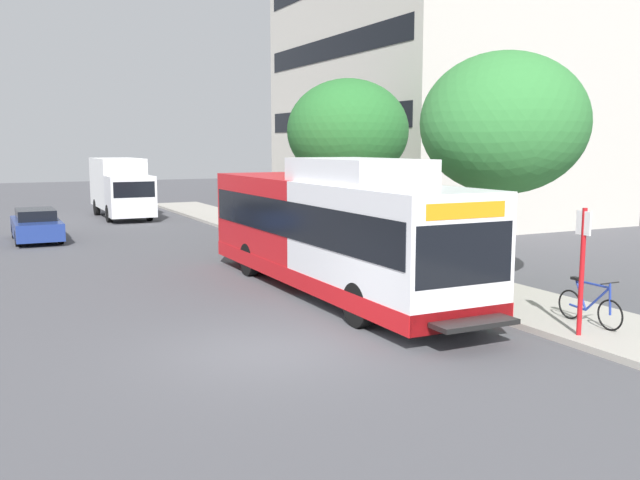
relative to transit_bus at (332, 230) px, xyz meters
name	(u,v)px	position (x,y,z in m)	size (l,w,h in m)	color
ground_plane	(167,280)	(-3.61, 3.63, -1.70)	(120.00, 120.00, 0.00)	#4C4C51
sidewalk_curb	(403,270)	(3.39, 1.63, -1.63)	(3.00, 56.00, 0.14)	#A8A399
transit_bus	(332,230)	(0.00, 0.00, 0.00)	(2.58, 12.25, 3.65)	white
bus_stop_sign_pole	(582,262)	(2.33, -6.50, -0.05)	(0.10, 0.36, 2.60)	red
bicycle_parked	(590,305)	(3.16, -6.00, -1.14)	(0.52, 1.76, 1.02)	black
street_tree_near_stop	(504,124)	(4.15, -1.92, 2.84)	(4.43, 4.43, 6.30)	#4C3823
street_tree_mid_block	(348,131)	(4.51, 7.39, 2.81)	(4.71, 4.71, 6.38)	#4C3823
parked_car_far_lane	(36,225)	(-6.38, 14.56, -1.04)	(1.80, 4.50, 1.33)	navy
box_truck_background	(121,186)	(-1.40, 22.63, 0.04)	(2.32, 7.01, 3.25)	silver
lattice_comm_tower	(292,53)	(13.02, 31.73, 9.05)	(1.10, 1.10, 32.05)	#B7B7BC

